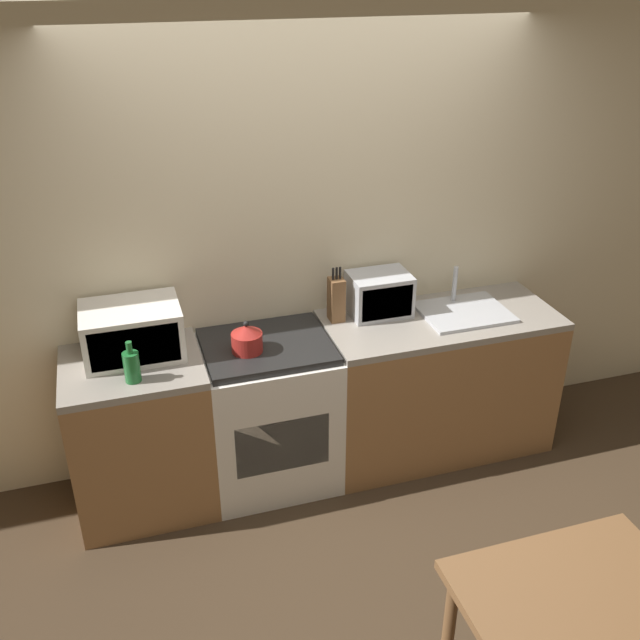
{
  "coord_description": "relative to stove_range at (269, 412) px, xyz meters",
  "views": [
    {
      "loc": [
        -1.05,
        -2.57,
        2.8
      ],
      "look_at": [
        -0.05,
        0.63,
        1.05
      ],
      "focal_mm": 40.0,
      "sensor_mm": 36.0,
      "label": 1
    }
  ],
  "objects": [
    {
      "name": "ground_plane",
      "position": [
        0.33,
        -0.73,
        -0.45
      ],
      "size": [
        16.0,
        16.0,
        0.0
      ],
      "primitive_type": "plane",
      "color": "#3D2D1E"
    },
    {
      "name": "wall_back",
      "position": [
        0.33,
        0.34,
        0.85
      ],
      "size": [
        10.0,
        0.06,
        2.6
      ],
      "color": "beige",
      "rests_on": "ground_plane"
    },
    {
      "name": "toaster_oven",
      "position": [
        0.71,
        0.16,
        0.58
      ],
      "size": [
        0.35,
        0.26,
        0.25
      ],
      "color": "#ADAFB5",
      "rests_on": "counter_right_run"
    },
    {
      "name": "stove_range",
      "position": [
        0.0,
        0.0,
        0.0
      ],
      "size": [
        0.72,
        0.62,
        0.9
      ],
      "color": "silver",
      "rests_on": "ground_plane"
    },
    {
      "name": "counter_right_run",
      "position": [
        1.05,
        0.0,
        0.0
      ],
      "size": [
        1.37,
        0.62,
        0.9
      ],
      "color": "olive",
      "rests_on": "ground_plane"
    },
    {
      "name": "sink_basin",
      "position": [
        1.19,
        0.01,
        0.47
      ],
      "size": [
        0.5,
        0.41,
        0.24
      ],
      "color": "#ADAFB5",
      "rests_on": "counter_right_run"
    },
    {
      "name": "counter_left_run",
      "position": [
        -0.72,
        0.0,
        0.0
      ],
      "size": [
        0.72,
        0.62,
        0.9
      ],
      "color": "olive",
      "rests_on": "ground_plane"
    },
    {
      "name": "microwave",
      "position": [
        -0.69,
        0.1,
        0.59
      ],
      "size": [
        0.51,
        0.37,
        0.27
      ],
      "color": "silver",
      "rests_on": "counter_left_run"
    },
    {
      "name": "dining_table",
      "position": [
        0.71,
        -1.93,
        0.19
      ],
      "size": [
        0.85,
        0.78,
        0.73
      ],
      "color": "brown",
      "rests_on": "ground_plane"
    },
    {
      "name": "knife_block",
      "position": [
        0.45,
        0.15,
        0.58
      ],
      "size": [
        0.08,
        0.1,
        0.33
      ],
      "color": "brown",
      "rests_on": "counter_right_run"
    },
    {
      "name": "bottle",
      "position": [
        -0.72,
        -0.17,
        0.54
      ],
      "size": [
        0.08,
        0.08,
        0.22
      ],
      "color": "#1E662D",
      "rests_on": "counter_left_run"
    },
    {
      "name": "kettle",
      "position": [
        -0.12,
        -0.05,
        0.53
      ],
      "size": [
        0.17,
        0.17,
        0.18
      ],
      "color": "maroon",
      "rests_on": "stove_range"
    }
  ]
}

